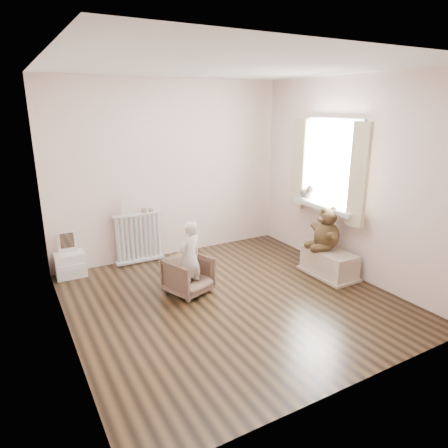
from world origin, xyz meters
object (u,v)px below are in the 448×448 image
teddy_bear (327,226)px  toy_bench (329,261)px  toy_vanity (69,257)px  child (190,258)px  armchair (189,275)px  plush_cat (306,192)px  radiator (139,237)px

teddy_bear → toy_bench: bearing=-80.7°
toy_bench → teddy_bear: 0.48m
toy_vanity → child: bearing=-47.3°
toy_vanity → toy_bench: bearing=-28.6°
toy_bench → teddy_bear: size_ratio=1.29×
armchair → plush_cat: (2.03, 0.27, 0.77)m
radiator → child: 1.33m
radiator → toy_vanity: (-0.97, -0.03, -0.11)m
toy_vanity → child: 1.76m
radiator → plush_cat: plush_cat is taller
armchair → teddy_bear: (1.89, -0.35, 0.44)m
child → plush_cat: 2.12m
armchair → toy_bench: armchair is taller
armchair → toy_vanity: bearing=114.1°
radiator → teddy_bear: 2.67m
teddy_bear → toy_vanity: bearing=164.4°
armchair → radiator: bearing=79.9°
teddy_bear → plush_cat: (0.14, 0.62, 0.33)m
child → toy_bench: (1.89, -0.39, -0.27)m
toy_bench → plush_cat: bearing=78.7°
plush_cat → child: bearing=167.1°
armchair → child: (0.00, -0.05, 0.25)m
teddy_bear → child: bearing=-177.4°
armchair → child: child is taller
radiator → toy_bench: (2.10, -1.70, -0.19)m
child → teddy_bear: bearing=151.3°
child → plush_cat: size_ratio=3.35×
toy_vanity → teddy_bear: size_ratio=1.05×
toy_vanity → child: size_ratio=0.66×
child → teddy_bear: 1.92m
toy_bench → teddy_bear: bearing=87.7°
child → teddy_bear: size_ratio=1.58×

